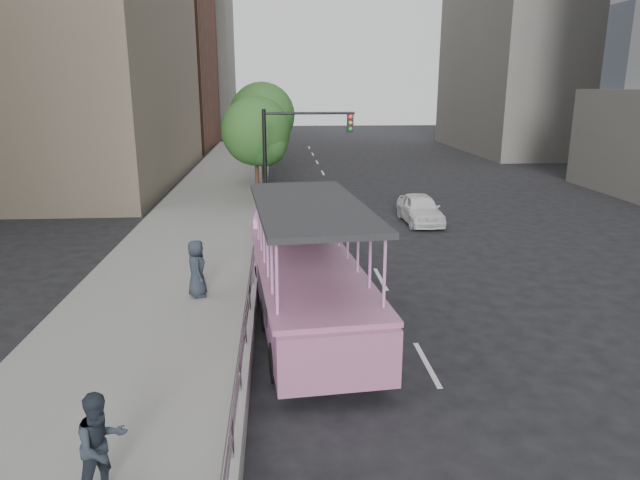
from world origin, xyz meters
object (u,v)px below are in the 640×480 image
(duck_boat, at_px, (303,269))
(parking_sign, at_px, (265,211))
(car, at_px, (420,209))
(street_tree_near, at_px, (258,134))
(pedestrian_far, at_px, (197,268))
(street_tree_far, at_px, (264,118))
(traffic_signal, at_px, (291,147))
(pedestrian_mid, at_px, (102,446))

(duck_boat, bearing_deg, parking_sign, 101.20)
(car, bearing_deg, duck_boat, -120.48)
(parking_sign, relative_size, street_tree_near, 0.45)
(street_tree_near, bearing_deg, car, -28.61)
(pedestrian_far, distance_m, street_tree_far, 20.17)
(duck_boat, relative_size, parking_sign, 3.99)
(pedestrian_far, bearing_deg, car, -55.17)
(duck_boat, bearing_deg, traffic_signal, 90.08)
(pedestrian_far, xyz_separation_m, traffic_signal, (3.00, 10.43, 2.36))
(duck_boat, xyz_separation_m, car, (5.93, 10.35, -0.58))
(duck_boat, xyz_separation_m, traffic_signal, (-0.02, 11.04, 2.24))
(car, xyz_separation_m, street_tree_near, (-7.54, 4.11, 3.14))
(car, distance_m, pedestrian_far, 13.23)
(car, relative_size, pedestrian_mid, 2.37)
(duck_boat, distance_m, parking_sign, 5.94)
(duck_boat, relative_size, car, 2.61)
(traffic_signal, bearing_deg, street_tree_near, 114.98)
(pedestrian_far, bearing_deg, traffic_signal, -28.67)
(pedestrian_mid, distance_m, traffic_signal, 19.19)
(duck_boat, distance_m, traffic_signal, 11.26)
(duck_boat, bearing_deg, car, 60.20)
(pedestrian_mid, relative_size, parking_sign, 0.64)
(duck_boat, relative_size, street_tree_near, 1.81)
(traffic_signal, bearing_deg, parking_sign, -102.25)
(parking_sign, distance_m, street_tree_far, 14.90)
(parking_sign, xyz_separation_m, street_tree_far, (-0.26, 14.65, 2.66))
(parking_sign, relative_size, traffic_signal, 0.50)
(pedestrian_mid, distance_m, parking_sign, 13.71)
(car, bearing_deg, pedestrian_mid, -117.66)
(pedestrian_mid, bearing_deg, duck_boat, 19.86)
(street_tree_near, relative_size, street_tree_far, 0.89)
(car, relative_size, pedestrian_far, 2.38)
(car, height_order, parking_sign, parking_sign)
(car, relative_size, street_tree_far, 0.62)
(street_tree_far, bearing_deg, street_tree_near, -91.91)
(car, bearing_deg, street_tree_near, 150.71)
(pedestrian_far, xyz_separation_m, street_tree_near, (1.40, 13.86, 2.68))
(street_tree_near, bearing_deg, traffic_signal, -65.02)
(pedestrian_far, relative_size, parking_sign, 0.64)
(parking_sign, bearing_deg, pedestrian_mid, -98.92)
(pedestrian_far, xyz_separation_m, parking_sign, (1.86, 5.21, 0.51))
(car, distance_m, street_tree_far, 13.01)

